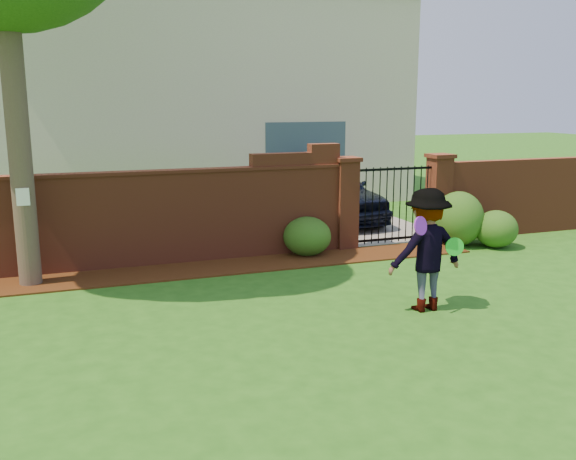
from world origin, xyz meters
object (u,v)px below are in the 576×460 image
object	(u,v)px
man	(427,250)
car	(331,192)
frisbee_purple	(421,226)
frisbee_green	(455,247)

from	to	relation	value
man	car	bearing A→B (deg)	-103.05
man	frisbee_purple	bearing A→B (deg)	39.45
car	man	bearing A→B (deg)	-104.40
car	man	xyz separation A→B (m)	(-1.45, -6.71, 0.16)
man	frisbee_green	world-z (taller)	man
man	frisbee_purple	size ratio (longest dim) A/B	6.79
man	frisbee_purple	world-z (taller)	man
car	frisbee_green	world-z (taller)	car
frisbee_purple	frisbee_green	bearing A→B (deg)	0.29
car	frisbee_green	distance (m)	7.05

